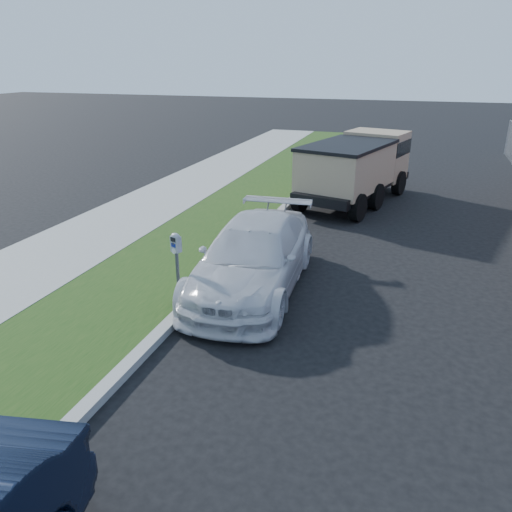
% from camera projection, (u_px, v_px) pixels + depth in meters
% --- Properties ---
extents(ground, '(120.00, 120.00, 0.00)m').
position_uv_depth(ground, '(310.00, 332.00, 9.43)').
color(ground, black).
rests_on(ground, ground).
extents(streetside, '(6.12, 50.00, 0.15)m').
position_uv_depth(streetside, '(114.00, 258.00, 12.78)').
color(streetside, gray).
rests_on(streetside, ground).
extents(parking_meter, '(0.24, 0.20, 1.50)m').
position_uv_depth(parking_meter, '(176.00, 253.00, 9.89)').
color(parking_meter, '#3F4247').
rests_on(parking_meter, ground).
extents(white_wagon, '(2.39, 5.30, 1.51)m').
position_uv_depth(white_wagon, '(254.00, 257.00, 10.98)').
color(white_wagon, silver).
rests_on(white_wagon, ground).
extents(dump_truck, '(3.59, 6.18, 2.28)m').
position_uv_depth(dump_truck, '(358.00, 165.00, 17.79)').
color(dump_truck, black).
rests_on(dump_truck, ground).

